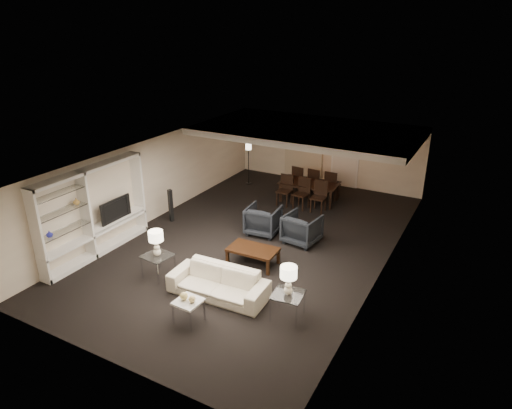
{
  "coord_description": "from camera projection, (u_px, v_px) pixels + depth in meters",
  "views": [
    {
      "loc": [
        5.44,
        -10.0,
        5.8
      ],
      "look_at": [
        0.0,
        0.0,
        1.1
      ],
      "focal_mm": 32.0,
      "sensor_mm": 36.0,
      "label": 1
    }
  ],
  "objects": [
    {
      "name": "floor_speaker",
      "position": [
        171.0,
        206.0,
        13.79
      ],
      "size": [
        0.14,
        0.14,
        1.02
      ],
      "primitive_type": "cube",
      "rotation": [
        0.0,
        0.0,
        -0.36
      ],
      "color": "black",
      "rests_on": "floor"
    },
    {
      "name": "floor_lamp",
      "position": [
        249.0,
        164.0,
        16.84
      ],
      "size": [
        0.25,
        0.25,
        1.52
      ],
      "primitive_type": null,
      "rotation": [
        0.0,
        0.0,
        0.16
      ],
      "color": "black",
      "rests_on": "floor"
    },
    {
      "name": "painting",
      "position": [
        386.0,
        150.0,
        15.65
      ],
      "size": [
        0.95,
        0.04,
        0.65
      ],
      "primitive_type": "cube",
      "color": "#142D38",
      "rests_on": "wall_back"
    },
    {
      "name": "chair_nm",
      "position": [
        301.0,
        194.0,
        14.73
      ],
      "size": [
        0.52,
        0.52,
        1.0
      ],
      "primitive_type": null,
      "rotation": [
        0.0,
        0.0,
        -0.13
      ],
      "color": "black",
      "rests_on": "floor"
    },
    {
      "name": "ceiling",
      "position": [
        256.0,
        155.0,
        11.79
      ],
      "size": [
        7.0,
        11.0,
        0.02
      ],
      "primitive_type": "cube",
      "color": "silver",
      "rests_on": "ground"
    },
    {
      "name": "armchair_left",
      "position": [
        263.0,
        220.0,
        13.04
      ],
      "size": [
        0.97,
        0.99,
        0.83
      ],
      "primitive_type": "imported",
      "rotation": [
        0.0,
        0.0,
        3.23
      ],
      "color": "black",
      "rests_on": "floor"
    },
    {
      "name": "wall_left",
      "position": [
        155.0,
        179.0,
        13.81
      ],
      "size": [
        0.02,
        11.0,
        2.5
      ],
      "primitive_type": "cube",
      "color": "beige",
      "rests_on": "ground"
    },
    {
      "name": "pendant_light",
      "position": [
        316.0,
        146.0,
        14.72
      ],
      "size": [
        0.52,
        0.52,
        0.24
      ],
      "primitive_type": "cylinder",
      "color": "#D8591E",
      "rests_on": "ceiling_soffit"
    },
    {
      "name": "dining_table",
      "position": [
        309.0,
        192.0,
        15.32
      ],
      "size": [
        2.0,
        1.21,
        0.68
      ],
      "primitive_type": "imported",
      "rotation": [
        0.0,
        0.0,
        0.07
      ],
      "color": "black",
      "rests_on": "floor"
    },
    {
      "name": "wall_right",
      "position": [
        387.0,
        226.0,
        10.72
      ],
      "size": [
        0.02,
        11.0,
        2.5
      ],
      "primitive_type": "cube",
      "color": "beige",
      "rests_on": "ground"
    },
    {
      "name": "chair_fl",
      "position": [
        300.0,
        179.0,
        16.05
      ],
      "size": [
        0.51,
        0.51,
        1.0
      ],
      "primitive_type": null,
      "rotation": [
        0.0,
        0.0,
        3.03
      ],
      "color": "black",
      "rests_on": "floor"
    },
    {
      "name": "marble_table",
      "position": [
        189.0,
        311.0,
        9.26
      ],
      "size": [
        0.54,
        0.54,
        0.51
      ],
      "primitive_type": null,
      "rotation": [
        0.0,
        0.0,
        -0.05
      ],
      "color": "white",
      "rests_on": "floor"
    },
    {
      "name": "wall_back",
      "position": [
        328.0,
        151.0,
        16.73
      ],
      "size": [
        7.0,
        0.02,
        2.5
      ],
      "primitive_type": "cube",
      "color": "beige",
      "rests_on": "ground"
    },
    {
      "name": "door",
      "position": [
        345.0,
        159.0,
        16.47
      ],
      "size": [
        0.9,
        0.05,
        2.1
      ],
      "primitive_type": "cube",
      "color": "silver",
      "rests_on": "wall_back"
    },
    {
      "name": "side_table_left",
      "position": [
        159.0,
        266.0,
        10.9
      ],
      "size": [
        0.69,
        0.69,
        0.57
      ],
      "primitive_type": null,
      "rotation": [
        0.0,
        0.0,
        -0.13
      ],
      "color": "silver",
      "rests_on": "floor"
    },
    {
      "name": "vase_amber",
      "position": [
        76.0,
        201.0,
        11.08
      ],
      "size": [
        0.16,
        0.16,
        0.17
      ],
      "primitive_type": "imported",
      "color": "#AA7F38",
      "rests_on": "media_unit"
    },
    {
      "name": "side_table_right",
      "position": [
        288.0,
        306.0,
        9.39
      ],
      "size": [
        0.68,
        0.68,
        0.57
      ],
      "primitive_type": null,
      "rotation": [
        0.0,
        0.0,
        0.11
      ],
      "color": "silver",
      "rests_on": "floor"
    },
    {
      "name": "floor",
      "position": [
        256.0,
        241.0,
        12.74
      ],
      "size": [
        11.0,
        11.0,
        0.0
      ],
      "primitive_type": "plane",
      "color": "black",
      "rests_on": "ground"
    },
    {
      "name": "coffee_table",
      "position": [
        253.0,
        256.0,
        11.47
      ],
      "size": [
        1.25,
        0.76,
        0.44
      ],
      "primitive_type": null,
      "rotation": [
        0.0,
        0.0,
        0.03
      ],
      "color": "black",
      "rests_on": "floor"
    },
    {
      "name": "armchair_right",
      "position": [
        302.0,
        229.0,
        12.51
      ],
      "size": [
        0.99,
        1.02,
        0.83
      ],
      "primitive_type": "imported",
      "rotation": [
        0.0,
        0.0,
        3.02
      ],
      "color": "black",
      "rests_on": "floor"
    },
    {
      "name": "chair_fm",
      "position": [
        316.0,
        182.0,
        15.78
      ],
      "size": [
        0.51,
        0.51,
        1.0
      ],
      "primitive_type": null,
      "rotation": [
        0.0,
        0.0,
        3.03
      ],
      "color": "black",
      "rests_on": "floor"
    },
    {
      "name": "table_lamp_left",
      "position": [
        156.0,
        243.0,
        10.67
      ],
      "size": [
        0.36,
        0.36,
        0.63
      ],
      "primitive_type": null,
      "rotation": [
        0.0,
        0.0,
        0.03
      ],
      "color": "beige",
      "rests_on": "side_table_left"
    },
    {
      "name": "chair_nr",
      "position": [
        318.0,
        197.0,
        14.46
      ],
      "size": [
        0.47,
        0.47,
        1.0
      ],
      "primitive_type": null,
      "rotation": [
        0.0,
        0.0,
        0.02
      ],
      "color": "black",
      "rests_on": "floor"
    },
    {
      "name": "curtains",
      "position": [
        304.0,
        149.0,
        17.08
      ],
      "size": [
        1.5,
        0.12,
        2.4
      ],
      "primitive_type": "cube",
      "color": "beige",
      "rests_on": "wall_back"
    },
    {
      "name": "media_unit",
      "position": [
        94.0,
        212.0,
        11.64
      ],
      "size": [
        0.38,
        3.4,
        2.35
      ],
      "primitive_type": null,
      "color": "white",
      "rests_on": "wall_left"
    },
    {
      "name": "chair_nl",
      "position": [
        284.0,
        191.0,
        14.99
      ],
      "size": [
        0.47,
        0.47,
        1.0
      ],
      "primitive_type": null,
      "rotation": [
        0.0,
        0.0,
        0.0
      ],
      "color": "black",
      "rests_on": "floor"
    },
    {
      "name": "sofa",
      "position": [
        218.0,
        283.0,
        10.13
      ],
      "size": [
        2.27,
        0.97,
        0.65
      ],
      "primitive_type": "imported",
      "rotation": [
        0.0,
        0.0,
        0.04
      ],
      "color": "beige",
      "rests_on": "floor"
    },
    {
      "name": "vase_blue",
      "position": [
        49.0,
        234.0,
        10.56
      ],
      "size": [
        0.15,
        0.15,
        0.16
      ],
      "primitive_type": "imported",
      "color": "#2729A9",
      "rests_on": "media_unit"
    },
    {
      "name": "chair_fr",
      "position": [
        332.0,
        185.0,
        15.52
      ],
      "size": [
        0.49,
        0.49,
        1.0
      ],
      "primitive_type": null,
      "rotation": [
        0.0,
        0.0,
        3.08
      ],
      "color": "black",
      "rests_on": "floor"
    },
    {
      "name": "wall_front",
      "position": [
        103.0,
        304.0,
        7.8
      ],
      "size": [
        7.0,
        0.02,
        2.5
      ],
      "primitive_type": "cube",
      "color": "beige",
      "rests_on": "ground"
    },
    {
      "name": "table_lamp_right",
      "position": [
        288.0,
        281.0,
        9.16
      ],
      "size": [
        0.37,
        0.37,
        0.63
      ],
      "primitive_type": null,
      "rotation": [
        0.0,
        0.0,
        0.08
      ],
      "color": "white",
      "rests_on": "side_table_right"
    },
    {
      "name": "gold_gourd_b",
      "position": [
        192.0,
        299.0,
        9.09
      ],
      "size": [
        0.14,
        0.14,
        0.14
      ],
      "primitive_type": "sphere",
      "color": "#F2D180",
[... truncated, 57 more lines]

